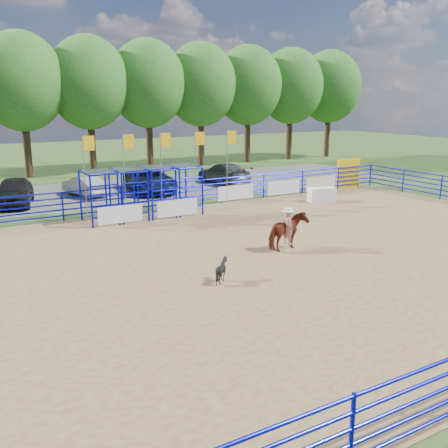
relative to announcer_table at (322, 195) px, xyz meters
The scene contains 13 objects.
ground 11.14m from the announcer_table, 138.57° to the right, with size 120.00×120.00×0.00m, color #3E5B24.
arena_dirt 11.14m from the announcer_table, 138.57° to the right, with size 30.00×20.00×0.02m, color #9F7D4F.
gravel_strip 12.75m from the announcer_table, 130.89° to the left, with size 40.00×10.00×0.01m, color gray.
announcer_table is the anchor object (origin of this frame).
horse_and_rider 10.35m from the announcer_table, 138.16° to the right, with size 1.91×1.18×2.39m.
calf 14.64m from the announcer_table, 143.45° to the right, with size 0.65×0.73×0.80m, color black.
car_a 17.76m from the announcer_table, 153.33° to the left, with size 1.87×4.64×1.58m, color black.
car_b 14.69m from the announcer_table, 142.40° to the left, with size 1.32×3.77×1.24m, color #919499.
car_c 11.20m from the announcer_table, 132.16° to the left, with size 2.62×5.68×1.58m, color #141C33.
car_d 8.90m from the announcer_table, 100.81° to the left, with size 2.03×4.99×1.45m, color #515153.
perimeter_fence 11.13m from the announcer_table, 138.57° to the right, with size 30.10×20.10×1.50m.
chute_assembly 10.38m from the announcer_table, behind, with size 19.32×2.41×4.20m.
treeline 21.62m from the announcer_table, 114.12° to the left, with size 56.40×6.40×11.24m.
Camera 1 is at (-11.11, -14.87, 5.86)m, focal length 40.00 mm.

